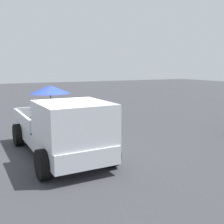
{
  "coord_description": "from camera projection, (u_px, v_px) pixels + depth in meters",
  "views": [
    {
      "loc": [
        8.57,
        -2.36,
        2.88
      ],
      "look_at": [
        -0.93,
        2.42,
        1.1
      ],
      "focal_mm": 44.19,
      "sensor_mm": 36.0,
      "label": 1
    }
  ],
  "objects": [
    {
      "name": "pickup_truck_main",
      "position": [
        63.0,
        128.0,
        8.56
      ],
      "size": [
        5.11,
        2.38,
        2.2
      ],
      "rotation": [
        0.0,
        0.0,
        0.03
      ],
      "color": "black",
      "rests_on": "ground"
    },
    {
      "name": "ground_plane",
      "position": [
        59.0,
        154.0,
        9.07
      ],
      "size": [
        80.0,
        80.0,
        0.0
      ],
      "primitive_type": "plane",
      "color": "#38383D"
    }
  ]
}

